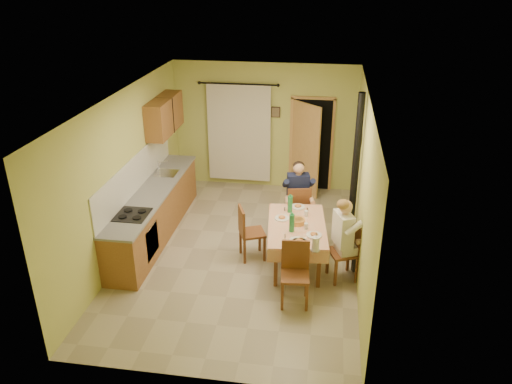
% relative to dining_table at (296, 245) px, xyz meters
% --- Properties ---
extents(floor, '(4.00, 6.00, 0.01)m').
position_rel_dining_table_xyz_m(floor, '(-0.99, 0.24, -0.38)').
color(floor, tan).
rests_on(floor, ground).
extents(room_shell, '(4.04, 6.04, 2.82)m').
position_rel_dining_table_xyz_m(room_shell, '(-0.99, 0.24, 1.44)').
color(room_shell, '#C9CF6A').
rests_on(room_shell, ground).
extents(kitchen_run, '(0.64, 3.64, 1.56)m').
position_rel_dining_table_xyz_m(kitchen_run, '(-2.69, 0.64, 0.10)').
color(kitchen_run, brown).
rests_on(kitchen_run, ground).
extents(upper_cabinets, '(0.35, 1.40, 0.70)m').
position_rel_dining_table_xyz_m(upper_cabinets, '(-2.81, 1.94, 1.57)').
color(upper_cabinets, brown).
rests_on(upper_cabinets, room_shell).
extents(curtain, '(1.70, 0.07, 2.22)m').
position_rel_dining_table_xyz_m(curtain, '(-1.54, 3.14, 0.88)').
color(curtain, black).
rests_on(curtain, ground).
extents(doorway, '(0.96, 0.61, 2.15)m').
position_rel_dining_table_xyz_m(doorway, '(0.01, 3.08, 0.67)').
color(doorway, black).
rests_on(doorway, ground).
extents(dining_table, '(1.10, 1.65, 0.76)m').
position_rel_dining_table_xyz_m(dining_table, '(0.00, 0.00, 0.00)').
color(dining_table, '#DF9F79').
rests_on(dining_table, ground).
extents(tableware, '(0.81, 1.60, 0.33)m').
position_rel_dining_table_xyz_m(tableware, '(0.03, -0.10, 0.44)').
color(tableware, white).
rests_on(tableware, dining_table).
extents(chair_far, '(0.51, 0.51, 0.99)m').
position_rel_dining_table_xyz_m(chair_far, '(-0.06, 1.11, -0.09)').
color(chair_far, brown).
rests_on(chair_far, ground).
extents(chair_near, '(0.45, 0.45, 0.98)m').
position_rel_dining_table_xyz_m(chair_near, '(0.06, -1.06, -0.09)').
color(chair_near, brown).
rests_on(chair_near, ground).
extents(chair_right, '(0.54, 0.54, 0.98)m').
position_rel_dining_table_xyz_m(chair_right, '(0.78, -0.30, -0.09)').
color(chair_right, brown).
rests_on(chair_right, ground).
extents(chair_left, '(0.53, 0.53, 0.96)m').
position_rel_dining_table_xyz_m(chair_left, '(-0.78, 0.11, -0.09)').
color(chair_left, brown).
rests_on(chair_left, ground).
extents(man_far, '(0.63, 0.54, 1.39)m').
position_rel_dining_table_xyz_m(man_far, '(-0.07, 1.12, 0.50)').
color(man_far, '#141938').
rests_on(man_far, chair_far).
extents(man_right, '(0.59, 0.65, 1.39)m').
position_rel_dining_table_xyz_m(man_right, '(0.77, -0.30, 0.50)').
color(man_right, silver).
rests_on(man_right, chair_right).
extents(stove_flue, '(0.24, 0.24, 2.80)m').
position_rel_dining_table_xyz_m(stove_flue, '(0.91, 0.84, 0.64)').
color(stove_flue, black).
rests_on(stove_flue, ground).
extents(picture_back, '(0.19, 0.03, 0.23)m').
position_rel_dining_table_xyz_m(picture_back, '(-0.74, 3.21, 1.37)').
color(picture_back, black).
rests_on(picture_back, room_shell).
extents(picture_right, '(0.03, 0.31, 0.21)m').
position_rel_dining_table_xyz_m(picture_right, '(0.98, 1.44, 1.47)').
color(picture_right, brown).
rests_on(picture_right, room_shell).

